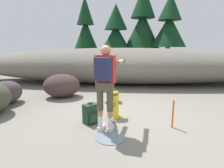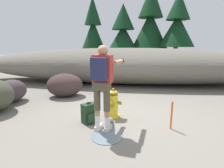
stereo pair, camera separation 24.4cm
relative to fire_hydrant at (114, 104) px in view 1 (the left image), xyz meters
name	(u,v)px [view 1 (the left image)]	position (x,y,z in m)	size (l,w,h in m)	color
ground_plane	(122,115)	(0.21, 0.17, -0.34)	(56.00, 56.00, 0.04)	slate
dirt_embankment	(124,65)	(0.21, 4.15, 0.48)	(14.71, 3.20, 1.61)	#666056
fire_hydrant	(114,104)	(0.00, 0.00, 0.00)	(0.42, 0.37, 0.71)	yellow
hydrant_water_jet	(112,125)	(0.00, -0.71, -0.20)	(0.59, 1.14, 0.46)	silver
utility_worker	(106,78)	(-0.12, -0.71, 0.77)	(0.62, 1.02, 1.71)	beige
spare_backpack	(91,114)	(-0.49, -0.39, -0.11)	(0.36, 0.36, 0.47)	#1E3823
boulder_large	(6,92)	(-3.24, 0.77, 0.02)	(0.97, 0.74, 0.69)	#42363A
boulder_small	(62,86)	(-1.84, 1.59, 0.07)	(1.19, 0.94, 0.78)	#3E2E2C
pine_tree_far_left	(86,30)	(-2.99, 10.92, 2.70)	(2.17, 2.17, 5.65)	#47331E
pine_tree_left	(116,34)	(-0.44, 10.00, 2.28)	(2.68, 2.68, 4.80)	#47331E
pine_tree_center	(143,24)	(1.62, 10.39, 3.07)	(2.87, 2.87, 6.23)	#47331E
pine_tree_right	(169,25)	(3.44, 9.51, 2.85)	(2.53, 2.53, 5.38)	#47331E
survey_stake	(173,114)	(1.27, -0.49, -0.02)	(0.04, 0.04, 0.60)	#E55914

